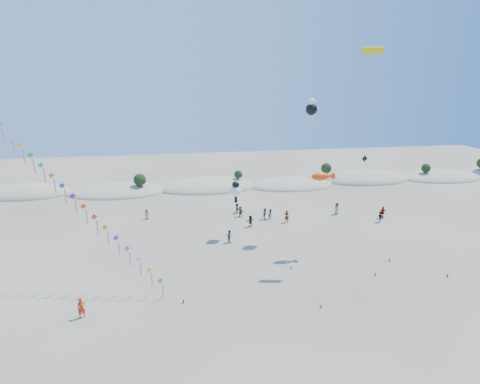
# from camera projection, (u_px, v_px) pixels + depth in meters

# --- Properties ---
(ground) EXTENTS (160.00, 160.00, 0.00)m
(ground) POSITION_uv_depth(u_px,v_px,m) (255.00, 337.00, 32.34)
(ground) COLOR #7B6C55
(ground) RESTS_ON ground
(dune_ridge) EXTENTS (145.30, 11.49, 5.57)m
(dune_ridge) POSITION_uv_depth(u_px,v_px,m) (213.00, 187.00, 75.19)
(dune_ridge) COLOR tan
(dune_ridge) RESTS_ON ground
(kite_train) EXTENTS (25.44, 14.10, 23.60)m
(kite_train) POSITION_uv_depth(u_px,v_px,m) (37.00, 163.00, 38.61)
(kite_train) COLOR #3F2D1E
(kite_train) RESTS_ON ground
(fish_kite) EXTENTS (5.42, 12.20, 9.74)m
(fish_kite) POSITION_uv_depth(u_px,v_px,m) (323.00, 177.00, 45.46)
(fish_kite) COLOR #3F2D1E
(fish_kite) RESTS_ON ground
(cartoon_kite_low) EXTENTS (5.27, 10.94, 7.45)m
(cartoon_kite_low) POSITION_uv_depth(u_px,v_px,m) (236.00, 190.00, 50.83)
(cartoon_kite_low) COLOR #3F2D1E
(cartoon_kite_low) RESTS_ON ground
(cartoon_kite_high) EXTENTS (4.41, 13.75, 17.60)m
(cartoon_kite_high) POSITION_uv_depth(u_px,v_px,m) (312.00, 108.00, 49.34)
(cartoon_kite_high) COLOR #3F2D1E
(cartoon_kite_high) RESTS_ON ground
(parafoil_kite) EXTENTS (7.97, 8.03, 23.15)m
(parafoil_kite) POSITION_uv_depth(u_px,v_px,m) (374.00, 56.00, 41.61)
(parafoil_kite) COLOR #3F2D1E
(parafoil_kite) RESTS_ON ground
(dark_kite) EXTENTS (2.95, 13.01, 9.70)m
(dark_kite) POSITION_uv_depth(u_px,v_px,m) (371.00, 184.00, 52.45)
(dark_kite) COLOR #3F2D1E
(dark_kite) RESTS_ON ground
(flyer_foreground) EXTENTS (0.81, 0.71, 1.86)m
(flyer_foreground) POSITION_uv_depth(u_px,v_px,m) (81.00, 308.00, 34.72)
(flyer_foreground) COLOR red
(flyer_foreground) RESTS_ON ground
(beachgoers) EXTENTS (35.18, 12.09, 1.82)m
(beachgoers) POSITION_uv_depth(u_px,v_px,m) (278.00, 215.00, 57.87)
(beachgoers) COLOR slate
(beachgoers) RESTS_ON ground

